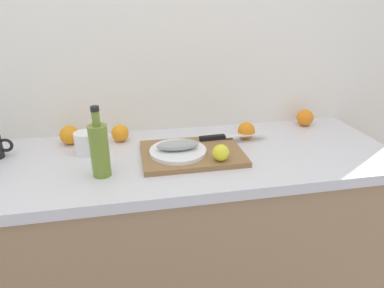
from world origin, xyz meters
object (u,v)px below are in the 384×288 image
object	(u,v)px
chef_knife	(224,137)
cutting_board	(192,153)
lemon_0	(221,153)
orange_0	(120,133)
fish_fillet	(178,145)
white_plate	(178,151)
olive_oil_bottle	(99,149)
coffee_mug_0	(87,143)

from	to	relation	value
chef_knife	cutting_board	bearing A→B (deg)	-150.92
lemon_0	orange_0	distance (m)	0.47
lemon_0	orange_0	world-z (taller)	lemon_0
fish_fillet	orange_0	distance (m)	0.30
cutting_board	white_plate	world-z (taller)	white_plate
fish_fillet	orange_0	size ratio (longest dim) A/B	2.23
chef_knife	olive_oil_bottle	size ratio (longest dim) A/B	1.16
white_plate	lemon_0	size ratio (longest dim) A/B	3.57
white_plate	fish_fillet	world-z (taller)	fish_fillet
olive_oil_bottle	coffee_mug_0	distance (m)	0.22
fish_fillet	chef_knife	xyz separation A→B (m)	(0.22, 0.11, -0.02)
olive_oil_bottle	orange_0	xyz separation A→B (m)	(0.06, 0.30, -0.06)
fish_fillet	lemon_0	size ratio (longest dim) A/B	2.68
cutting_board	coffee_mug_0	bearing A→B (deg)	165.74
cutting_board	olive_oil_bottle	distance (m)	0.36
coffee_mug_0	white_plate	bearing A→B (deg)	-17.47
cutting_board	coffee_mug_0	xyz separation A→B (m)	(-0.40, 0.10, 0.03)
chef_knife	coffee_mug_0	xyz separation A→B (m)	(-0.56, 0.00, 0.02)
cutting_board	olive_oil_bottle	world-z (taller)	olive_oil_bottle
cutting_board	lemon_0	xyz separation A→B (m)	(0.09, -0.10, 0.04)
fish_fillet	olive_oil_bottle	distance (m)	0.30
white_plate	coffee_mug_0	bearing A→B (deg)	162.53
lemon_0	fish_fillet	bearing A→B (deg)	147.23
white_plate	lemon_0	world-z (taller)	lemon_0
lemon_0	orange_0	xyz separation A→B (m)	(-0.36, 0.30, -0.01)
lemon_0	orange_0	size ratio (longest dim) A/B	0.83
lemon_0	olive_oil_bottle	world-z (taller)	olive_oil_bottle
fish_fillet	chef_knife	bearing A→B (deg)	26.11
chef_knife	lemon_0	xyz separation A→B (m)	(-0.07, -0.20, 0.02)
white_plate	orange_0	world-z (taller)	orange_0
white_plate	chef_knife	xyz separation A→B (m)	(0.22, 0.11, 0.00)
chef_knife	olive_oil_bottle	bearing A→B (deg)	-161.52
coffee_mug_0	orange_0	distance (m)	0.16
coffee_mug_0	olive_oil_bottle	bearing A→B (deg)	-71.37
olive_oil_bottle	coffee_mug_0	bearing A→B (deg)	108.63
coffee_mug_0	orange_0	size ratio (longest dim) A/B	1.72
white_plate	olive_oil_bottle	xyz separation A→B (m)	(-0.28, -0.09, 0.07)
chef_knife	orange_0	distance (m)	0.45
cutting_board	white_plate	distance (m)	0.06
white_plate	lemon_0	xyz separation A→B (m)	(0.14, -0.09, 0.02)
fish_fillet	olive_oil_bottle	world-z (taller)	olive_oil_bottle
chef_knife	olive_oil_bottle	distance (m)	0.54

